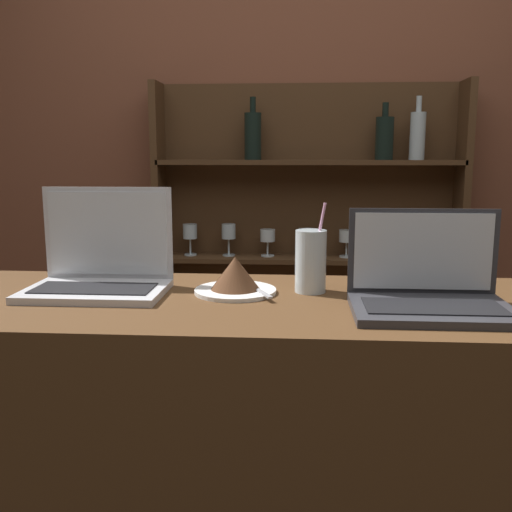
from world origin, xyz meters
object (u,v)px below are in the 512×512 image
laptop_far (430,289)px  cake_plate (236,278)px  laptop_near (101,268)px  water_glass (311,261)px

laptop_far → cake_plate: (-0.44, 0.12, -0.01)m
laptop_near → water_glass: laptop_near is taller
water_glass → cake_plate: bearing=-172.2°
laptop_near → water_glass: bearing=3.0°
laptop_near → laptop_far: (0.79, -0.12, -0.01)m
laptop_near → laptop_far: laptop_near is taller
laptop_near → laptop_far: bearing=-8.6°
cake_plate → water_glass: bearing=7.8°
laptop_far → water_glass: bearing=150.5°
laptop_near → cake_plate: size_ratio=1.66×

